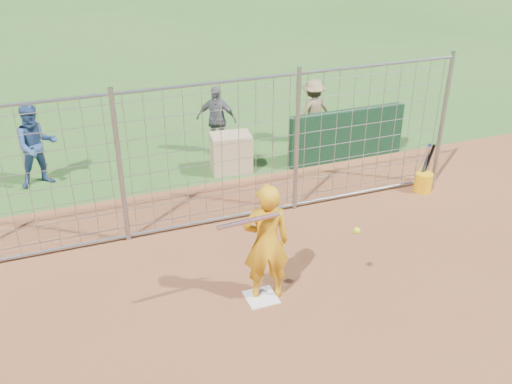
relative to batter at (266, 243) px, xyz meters
name	(u,v)px	position (x,y,z in m)	size (l,w,h in m)	color
ground	(256,290)	(-0.09, 0.16, -0.88)	(100.00, 100.00, 0.00)	#2D591E
home_plate	(261,297)	(-0.09, -0.04, -0.87)	(0.43, 0.43, 0.02)	silver
dugout_wall	(346,135)	(3.31, 3.76, -0.33)	(2.60, 0.20, 1.10)	#11381E
batter	(266,243)	(0.00, 0.00, 0.00)	(0.64, 0.42, 1.76)	orange
bystander_a	(36,146)	(-2.82, 4.79, -0.06)	(0.80, 0.62, 1.64)	navy
bystander_b	(216,120)	(0.86, 5.11, -0.13)	(0.88, 0.37, 1.50)	#5D5D62
bystander_c	(313,111)	(3.07, 4.91, -0.16)	(0.94, 0.54, 1.45)	olive
equipment_bin	(231,153)	(0.84, 4.06, -0.48)	(0.80, 0.55, 0.80)	tan
equipment_in_play	(276,223)	(0.05, -0.23, 0.42)	(1.99, 0.26, 0.47)	silver
bucket_with_bats	(423,180)	(3.98, 1.91, -0.64)	(0.34, 0.38, 0.98)	#F2A70C
backstop_fence	(213,157)	(-0.09, 2.16, 0.38)	(9.08, 0.08, 2.60)	gray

